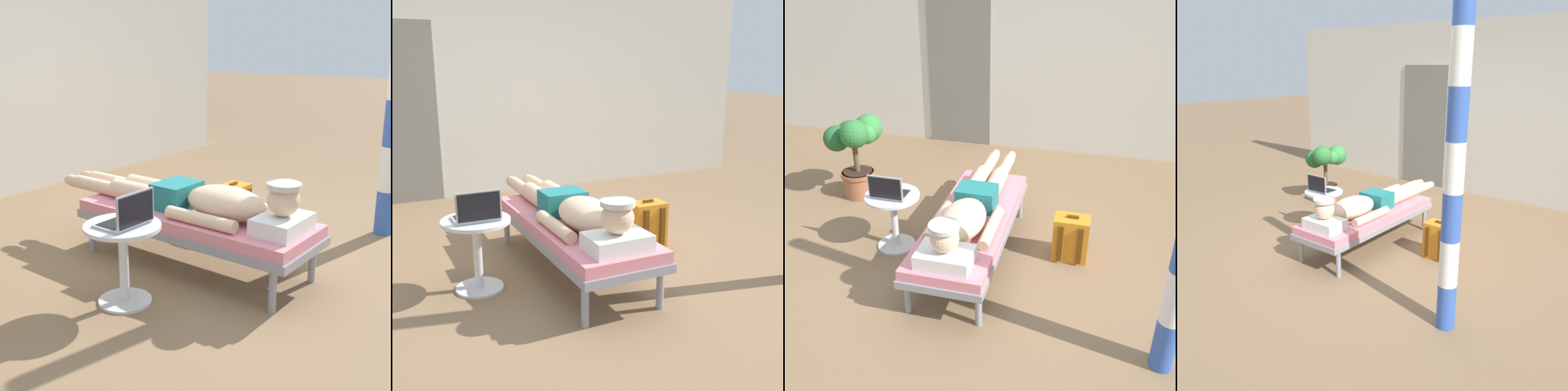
# 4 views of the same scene
# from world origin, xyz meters

# --- Properties ---
(ground_plane) EXTENTS (40.00, 40.00, 0.00)m
(ground_plane) POSITION_xyz_m (0.00, 0.00, 0.00)
(ground_plane) COLOR #846647
(house_wall_back) EXTENTS (7.60, 0.20, 2.70)m
(house_wall_back) POSITION_xyz_m (-0.12, 2.76, 1.35)
(house_wall_back) COLOR beige
(house_wall_back) RESTS_ON ground
(house_door_panel) EXTENTS (0.84, 0.03, 2.04)m
(house_door_panel) POSITION_xyz_m (-1.04, 2.65, 1.02)
(house_door_panel) COLOR slate
(house_door_panel) RESTS_ON ground
(lounge_chair) EXTENTS (0.64, 1.81, 0.42)m
(lounge_chair) POSITION_xyz_m (-0.12, -0.01, 0.35)
(lounge_chair) COLOR gray
(lounge_chair) RESTS_ON ground
(person_reclining) EXTENTS (0.53, 2.17, 0.33)m
(person_reclining) POSITION_xyz_m (-0.12, -0.05, 0.52)
(person_reclining) COLOR white
(person_reclining) RESTS_ON lounge_chair
(side_table) EXTENTS (0.48, 0.48, 0.52)m
(side_table) POSITION_xyz_m (-0.85, -0.01, 0.36)
(side_table) COLOR silver
(side_table) RESTS_ON ground
(laptop) EXTENTS (0.31, 0.24, 0.23)m
(laptop) POSITION_xyz_m (-0.85, -0.06, 0.58)
(laptop) COLOR #A5A8AD
(laptop) RESTS_ON side_table
(backpack) EXTENTS (0.30, 0.26, 0.42)m
(backpack) POSITION_xyz_m (0.70, 0.20, 0.20)
(backpack) COLOR orange
(backpack) RESTS_ON ground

